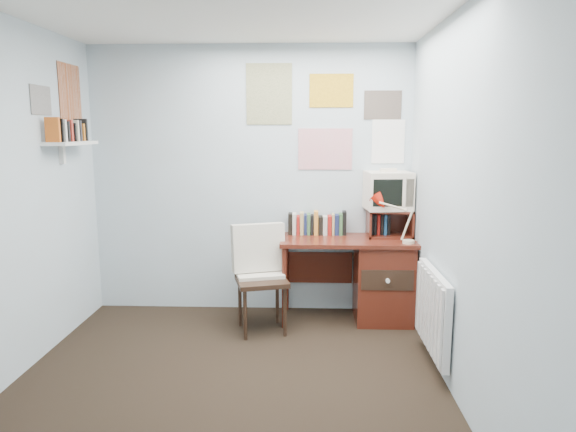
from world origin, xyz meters
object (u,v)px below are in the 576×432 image
at_px(desk, 376,277).
at_px(desk_chair, 262,281).
at_px(desk_lamp, 409,222).
at_px(radiator, 433,311).
at_px(tv_riser, 389,223).
at_px(wall_shelf, 71,143).
at_px(crt_tv, 388,189).

xyz_separation_m(desk, desk_chair, (-1.02, -0.32, 0.04)).
relative_size(desk, desk_lamp, 3.20).
bearing_deg(radiator, desk, 107.24).
relative_size(desk, tv_riser, 3.00).
bearing_deg(desk_lamp, desk, 122.88).
distance_m(desk, wall_shelf, 2.87).
relative_size(desk, crt_tv, 3.04).
distance_m(desk_chair, crt_tv, 1.42).
bearing_deg(desk_lamp, crt_tv, 94.80).
bearing_deg(tv_riser, crt_tv, 137.44).
height_order(desk_lamp, wall_shelf, wall_shelf).
bearing_deg(desk_chair, radiator, -40.12).
xyz_separation_m(desk, desk_lamp, (0.24, -0.18, 0.54)).
distance_m(desk, radiator, 0.97).
distance_m(desk_chair, wall_shelf, 1.94).
height_order(desk_chair, tv_riser, tv_riser).
relative_size(desk, desk_chair, 1.34).
xyz_separation_m(radiator, wall_shelf, (-2.86, 0.55, 1.20)).
bearing_deg(wall_shelf, radiator, -10.89).
relative_size(tv_riser, wall_shelf, 0.65).
xyz_separation_m(desk, tv_riser, (0.12, 0.11, 0.48)).
height_order(desk_lamp, radiator, desk_lamp).
distance_m(desk, crt_tv, 0.81).
xyz_separation_m(tv_riser, wall_shelf, (-2.69, -0.49, 0.74)).
bearing_deg(wall_shelf, desk, 8.40).
bearing_deg(desk_lamp, tv_riser, 92.72).
bearing_deg(desk_lamp, desk_chair, 166.28).
bearing_deg(desk, crt_tv, 53.42).
height_order(tv_riser, wall_shelf, wall_shelf).
distance_m(desk_lamp, wall_shelf, 2.90).
height_order(desk, crt_tv, crt_tv).
xyz_separation_m(tv_riser, radiator, (0.17, -1.04, -0.47)).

